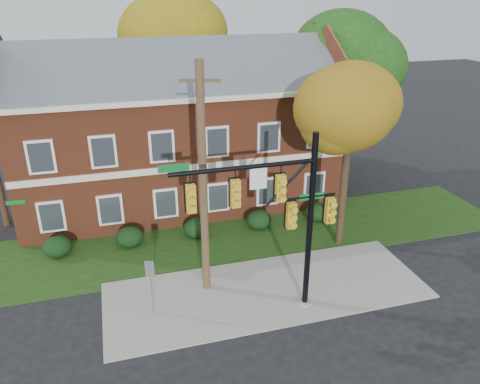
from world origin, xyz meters
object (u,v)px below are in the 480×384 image
object	(u,v)px
hedge_right	(259,220)
tree_far_rear	(175,40)
hedge_center	(197,228)
hedge_far_left	(57,246)
hedge_left	(130,237)
hedge_far_right	(317,212)
utility_pole	(203,184)
tree_right_rear	(346,58)
traffic_signal	(278,208)
sign_post	(151,279)
tree_near_right	(356,119)
apartment_building	(176,121)

from	to	relation	value
hedge_right	tree_far_rear	xyz separation A→B (m)	(-2.16, 13.09, 8.32)
hedge_center	hedge_right	size ratio (longest dim) A/B	1.00
hedge_far_left	hedge_right	world-z (taller)	same
hedge_left	hedge_far_right	bearing A→B (deg)	0.00
tree_far_rear	utility_pole	distance (m)	18.34
hedge_far_left	tree_right_rear	world-z (taller)	tree_right_rear
traffic_signal	hedge_far_right	bearing A→B (deg)	53.87
utility_pole	tree_right_rear	bearing A→B (deg)	59.80
hedge_far_left	traffic_signal	bearing A→B (deg)	-38.37
tree_far_rear	traffic_signal	bearing A→B (deg)	-88.50
hedge_far_left	hedge_left	size ratio (longest dim) A/B	1.00
hedge_right	hedge_far_right	distance (m)	3.50
hedge_center	hedge_right	world-z (taller)	same
sign_post	hedge_center	bearing A→B (deg)	80.24
hedge_left	sign_post	distance (m)	6.03
tree_far_rear	utility_pole	xyz separation A→B (m)	(-1.84, -17.84, -3.82)
tree_near_right	tree_right_rear	xyz separation A→B (m)	(4.09, 8.95, 1.45)
tree_near_right	tree_right_rear	world-z (taller)	tree_right_rear
hedge_center	traffic_signal	world-z (taller)	traffic_signal
apartment_building	hedge_far_left	world-z (taller)	apartment_building
apartment_building	tree_near_right	distance (m)	10.97
hedge_right	hedge_center	bearing A→B (deg)	180.00
tree_far_rear	utility_pole	world-z (taller)	tree_far_rear
tree_far_rear	sign_post	distance (m)	20.73
tree_right_rear	traffic_signal	bearing A→B (deg)	-125.74
apartment_building	hedge_left	distance (m)	7.73
hedge_left	tree_near_right	distance (m)	12.68
tree_right_rear	tree_far_rear	world-z (taller)	tree_far_rear
apartment_building	hedge_right	size ratio (longest dim) A/B	13.43
tree_right_rear	hedge_far_left	bearing A→B (deg)	-161.55
apartment_building	hedge_right	distance (m)	7.73
hedge_left	utility_pole	distance (m)	7.19
tree_right_rear	traffic_signal	world-z (taller)	tree_right_rear
traffic_signal	sign_post	xyz separation A→B (m)	(-4.84, 1.14, -2.96)
hedge_center	hedge_far_right	xyz separation A→B (m)	(7.00, 0.00, 0.00)
hedge_right	utility_pole	size ratio (longest dim) A/B	0.14
hedge_left	hedge_far_right	distance (m)	10.50
traffic_signal	hedge_left	bearing A→B (deg)	127.44
hedge_far_right	hedge_left	bearing A→B (deg)	180.00
hedge_far_left	tree_right_rear	bearing A→B (deg)	18.45
apartment_building	tree_far_rear	world-z (taller)	tree_far_rear
traffic_signal	tree_right_rear	bearing A→B (deg)	54.31
hedge_center	traffic_signal	xyz separation A→B (m)	(1.87, -7.02, 4.15)
hedge_far_left	sign_post	bearing A→B (deg)	-55.60
traffic_signal	hedge_far_left	bearing A→B (deg)	141.68
hedge_center	hedge_far_right	size ratio (longest dim) A/B	1.00
hedge_left	traffic_signal	distance (m)	9.76
hedge_center	traffic_signal	size ratio (longest dim) A/B	0.19
hedge_left	sign_post	size ratio (longest dim) A/B	0.56
hedge_far_left	hedge_right	bearing A→B (deg)	0.00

